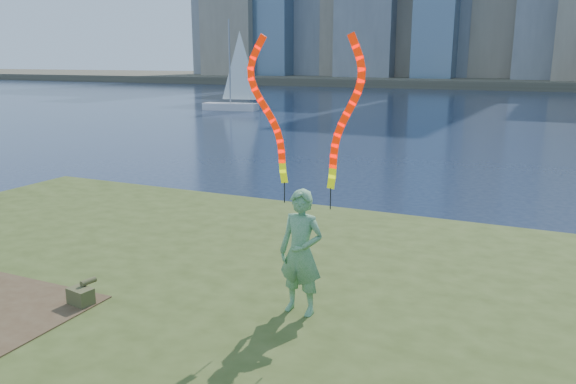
% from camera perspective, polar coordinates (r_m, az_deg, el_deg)
% --- Properties ---
extents(ground, '(320.00, 320.00, 0.00)m').
position_cam_1_polar(ground, '(10.22, -8.10, -11.68)').
color(ground, '#18243D').
rests_on(ground, ground).
extents(grassy_knoll, '(20.00, 18.00, 0.80)m').
position_cam_1_polar(grassy_knoll, '(8.45, -16.85, -15.26)').
color(grassy_knoll, '#39491A').
rests_on(grassy_knoll, ground).
extents(far_shore, '(320.00, 40.00, 1.20)m').
position_cam_1_polar(far_shore, '(102.94, 22.06, 10.40)').
color(far_shore, '#4A4536').
rests_on(far_shore, ground).
extents(woman_with_ribbons, '(2.11, 0.48, 4.15)m').
position_cam_1_polar(woman_with_ribbons, '(7.69, 1.49, -2.57)').
color(woman_with_ribbons, '#1E792A').
rests_on(woman_with_ribbons, grassy_knoll).
extents(canvas_bag, '(0.40, 0.45, 0.34)m').
position_cam_1_polar(canvas_bag, '(8.85, -20.26, -9.84)').
color(canvas_bag, '#4A4728').
rests_on(canvas_bag, grassy_knoll).
extents(sailboat, '(5.01, 2.13, 7.51)m').
position_cam_1_polar(sailboat, '(48.41, -5.59, 9.78)').
color(sailboat, white).
rests_on(sailboat, ground).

